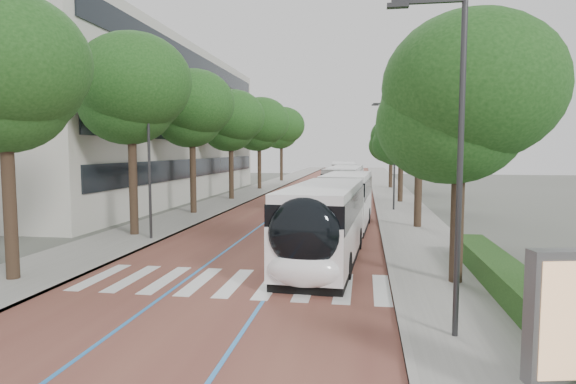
# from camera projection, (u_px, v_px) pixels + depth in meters

# --- Properties ---
(ground) EXTENTS (160.00, 160.00, 0.00)m
(ground) POSITION_uv_depth(u_px,v_px,m) (220.00, 291.00, 15.65)
(ground) COLOR #51544C
(ground) RESTS_ON ground
(road) EXTENTS (11.00, 140.00, 0.02)m
(road) POSITION_uv_depth(u_px,v_px,m) (324.00, 190.00, 55.00)
(road) COLOR brown
(road) RESTS_ON ground
(sidewalk_left) EXTENTS (4.00, 140.00, 0.12)m
(sidewalk_left) POSITION_uv_depth(u_px,v_px,m) (260.00, 189.00, 56.17)
(sidewalk_left) COLOR gray
(sidewalk_left) RESTS_ON ground
(sidewalk_right) EXTENTS (4.00, 140.00, 0.12)m
(sidewalk_right) POSITION_uv_depth(u_px,v_px,m) (390.00, 191.00, 53.82)
(sidewalk_right) COLOR gray
(sidewalk_right) RESTS_ON ground
(kerb_left) EXTENTS (0.20, 140.00, 0.14)m
(kerb_left) POSITION_uv_depth(u_px,v_px,m) (276.00, 189.00, 55.87)
(kerb_left) COLOR gray
(kerb_left) RESTS_ON ground
(kerb_right) EXTENTS (0.20, 140.00, 0.14)m
(kerb_right) POSITION_uv_depth(u_px,v_px,m) (373.00, 190.00, 54.12)
(kerb_right) COLOR gray
(kerb_right) RESTS_ON ground
(zebra_crossing) EXTENTS (10.55, 3.60, 0.01)m
(zebra_crossing) POSITION_uv_depth(u_px,v_px,m) (234.00, 283.00, 16.60)
(zebra_crossing) COLOR silver
(zebra_crossing) RESTS_ON ground
(lane_line_left) EXTENTS (0.12, 126.00, 0.01)m
(lane_line_left) POSITION_uv_depth(u_px,v_px,m) (310.00, 190.00, 55.25)
(lane_line_left) COLOR blue
(lane_line_left) RESTS_ON road
(lane_line_right) EXTENTS (0.12, 126.00, 0.01)m
(lane_line_right) POSITION_uv_depth(u_px,v_px,m) (338.00, 190.00, 54.75)
(lane_line_right) COLOR blue
(lane_line_right) RESTS_ON road
(office_building) EXTENTS (18.11, 40.00, 14.00)m
(office_building) POSITION_uv_depth(u_px,v_px,m) (109.00, 125.00, 45.63)
(office_building) COLOR #AFADA2
(office_building) RESTS_ON ground
(hedge) EXTENTS (1.20, 14.00, 0.80)m
(hedge) POSITION_uv_depth(u_px,v_px,m) (518.00, 288.00, 14.18)
(hedge) COLOR #1B3C15
(hedge) RESTS_ON sidewalk_right
(streetlight_near) EXTENTS (1.82, 0.20, 8.00)m
(streetlight_near) POSITION_uv_depth(u_px,v_px,m) (453.00, 140.00, 11.24)
(streetlight_near) COLOR #2F3032
(streetlight_near) RESTS_ON sidewalk_right
(streetlight_far) EXTENTS (1.82, 0.20, 8.00)m
(streetlight_far) POSITION_uv_depth(u_px,v_px,m) (392.00, 147.00, 35.83)
(streetlight_far) COLOR #2F3032
(streetlight_far) RESTS_ON sidewalk_right
(lamp_post_left) EXTENTS (0.14, 0.14, 8.00)m
(lamp_post_left) POSITION_uv_depth(u_px,v_px,m) (149.00, 159.00, 24.11)
(lamp_post_left) COLOR #2F3032
(lamp_post_left) RESTS_ON sidewalk_left
(trees_left) EXTENTS (6.45, 60.88, 10.25)m
(trees_left) POSITION_uv_depth(u_px,v_px,m) (231.00, 121.00, 43.71)
(trees_left) COLOR black
(trees_left) RESTS_ON ground
(trees_right) EXTENTS (5.78, 47.67, 8.88)m
(trees_right) POSITION_uv_depth(u_px,v_px,m) (408.00, 132.00, 35.15)
(trees_right) COLOR black
(trees_right) RESTS_ON ground
(lead_bus) EXTENTS (3.60, 18.51, 3.20)m
(lead_bus) POSITION_uv_depth(u_px,v_px,m) (336.00, 212.00, 23.14)
(lead_bus) COLOR black
(lead_bus) RESTS_ON ground
(bus_queued_0) EXTENTS (3.02, 12.49, 3.20)m
(bus_queued_0) POSITION_uv_depth(u_px,v_px,m) (344.00, 186.00, 39.45)
(bus_queued_0) COLOR white
(bus_queued_0) RESTS_ON ground
(bus_queued_1) EXTENTS (3.19, 12.52, 3.20)m
(bus_queued_1) POSITION_uv_depth(u_px,v_px,m) (344.00, 178.00, 51.64)
(bus_queued_1) COLOR white
(bus_queued_1) RESTS_ON ground
(ad_panel) EXTENTS (1.38, 0.64, 2.78)m
(ad_panel) POSITION_uv_depth(u_px,v_px,m) (565.00, 325.00, 8.29)
(ad_panel) COLOR #59595B
(ad_panel) RESTS_ON sidewalk_right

